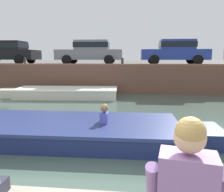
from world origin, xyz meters
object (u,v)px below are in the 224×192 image
boat_moored_west_cream (62,93)px  mooring_bollard_west (25,61)px  car_left_inner_grey (91,51)px  mooring_bollard_mid (122,61)px  car_leftmost_black (7,52)px  motorboat_passing (84,131)px  car_centre_blue (175,51)px

boat_moored_west_cream → mooring_bollard_west: mooring_bollard_west is taller
car_left_inner_grey → mooring_bollard_mid: car_left_inner_grey is taller
car_leftmost_black → mooring_bollard_mid: size_ratio=9.77×
car_left_inner_grey → mooring_bollard_west: car_left_inner_grey is taller
car_left_inner_grey → motorboat_passing: bearing=-80.2°
boat_moored_west_cream → motorboat_passing: 6.46m
boat_moored_west_cream → mooring_bollard_mid: (3.15, 1.87, 1.67)m
car_left_inner_grey → mooring_bollard_west: bearing=-161.7°
car_leftmost_black → car_centre_blue: 11.25m
car_left_inner_grey → car_centre_blue: bearing=-0.0°
mooring_bollard_west → mooring_bollard_mid: bearing=0.0°
boat_moored_west_cream → motorboat_passing: size_ratio=0.98×
car_leftmost_black → boat_moored_west_cream: bearing=-33.2°
boat_moored_west_cream → mooring_bollard_mid: size_ratio=14.52×
car_left_inner_grey → mooring_bollard_mid: (2.16, -1.29, -0.61)m
car_left_inner_grey → mooring_bollard_west: (-3.91, -1.29, -0.61)m
car_leftmost_black → car_centre_blue: bearing=-0.0°
boat_moored_west_cream → car_leftmost_black: (-4.84, 3.16, 2.28)m
motorboat_passing → car_leftmost_black: (-7.39, 9.10, 2.29)m
boat_moored_west_cream → mooring_bollard_mid: 4.02m
car_leftmost_black → car_centre_blue: (11.25, -0.00, -0.00)m
boat_moored_west_cream → car_leftmost_black: size_ratio=1.49×
mooring_bollard_west → boat_moored_west_cream: bearing=-32.6°
mooring_bollard_west → car_left_inner_grey: bearing=18.3°
motorboat_passing → car_left_inner_grey: (-1.57, 9.10, 2.29)m
motorboat_passing → car_centre_blue: size_ratio=1.59×
motorboat_passing → mooring_bollard_west: (-5.48, 7.81, 1.69)m
car_left_inner_grey → car_centre_blue: size_ratio=1.05×
car_left_inner_grey → mooring_bollard_west: size_ratio=9.76×
car_centre_blue → motorboat_passing: bearing=-113.0°
boat_moored_west_cream → car_centre_blue: bearing=26.3°
car_left_inner_grey → mooring_bollard_west: 4.17m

